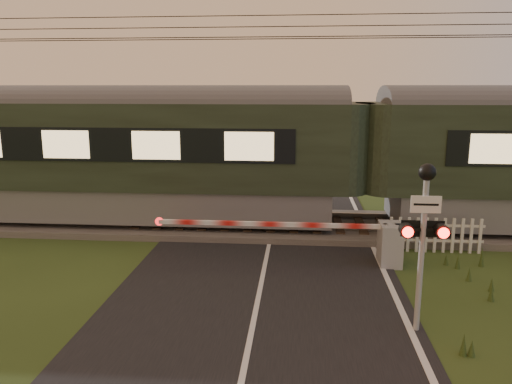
# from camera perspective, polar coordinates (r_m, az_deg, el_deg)

# --- Properties ---
(ground) EXTENTS (160.00, 160.00, 0.00)m
(ground) POSITION_cam_1_polar(r_m,az_deg,el_deg) (9.03, -0.47, -15.57)
(ground) COLOR #2B3C17
(ground) RESTS_ON ground
(road) EXTENTS (6.00, 140.00, 0.03)m
(road) POSITION_cam_1_polar(r_m,az_deg,el_deg) (8.82, -0.51, -16.21)
(road) COLOR black
(road) RESTS_ON ground
(track_bed) EXTENTS (140.00, 3.40, 0.39)m
(track_bed) POSITION_cam_1_polar(r_m,az_deg,el_deg) (15.06, 1.90, -3.86)
(track_bed) COLOR #47423D
(track_bed) RESTS_ON ground
(overhead_wires) EXTENTS (120.00, 0.62, 0.62)m
(overhead_wires) POSITION_cam_1_polar(r_m,az_deg,el_deg) (14.57, 2.06, 18.08)
(overhead_wires) COLOR black
(overhead_wires) RESTS_ON ground
(train) EXTENTS (41.66, 2.87, 3.88)m
(train) POSITION_cam_1_polar(r_m,az_deg,el_deg) (14.71, 12.10, 4.09)
(train) COLOR slate
(train) RESTS_ON ground
(boom_gate) EXTENTS (6.60, 0.77, 1.03)m
(boom_gate) POSITION_cam_1_polar(r_m,az_deg,el_deg) (12.25, 13.53, -5.49)
(boom_gate) COLOR gray
(boom_gate) RESTS_ON ground
(crossing_signal) EXTENTS (0.75, 0.33, 2.95)m
(crossing_signal) POSITION_cam_1_polar(r_m,az_deg,el_deg) (8.75, 18.66, -2.87)
(crossing_signal) COLOR gray
(crossing_signal) RESTS_ON ground
(picket_fence) EXTENTS (2.45, 0.08, 0.91)m
(picket_fence) POSITION_cam_1_polar(r_m,az_deg,el_deg) (13.56, 19.78, -4.64)
(picket_fence) COLOR silver
(picket_fence) RESTS_ON ground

